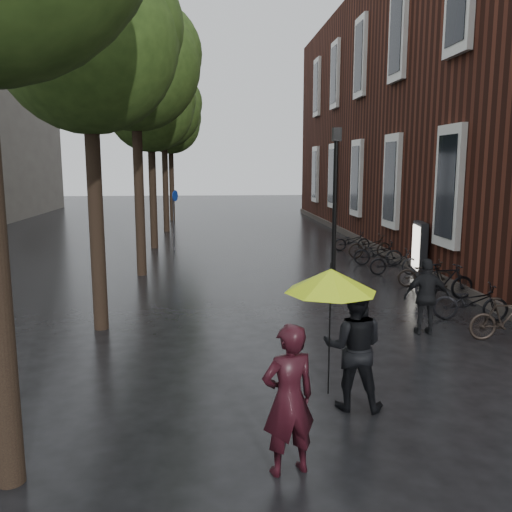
{
  "coord_description": "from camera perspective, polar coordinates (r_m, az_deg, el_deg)",
  "views": [
    {
      "loc": [
        -1.68,
        -5.0,
        3.65
      ],
      "look_at": [
        -0.57,
        7.37,
        1.54
      ],
      "focal_mm": 38.0,
      "sensor_mm": 36.0,
      "label": 1
    }
  ],
  "objects": [
    {
      "name": "lime_umbrella",
      "position": [
        7.09,
        7.88,
        -2.57
      ],
      "size": [
        1.22,
        1.22,
        1.79
      ],
      "rotation": [
        0.0,
        0.0,
        0.27
      ],
      "color": "black",
      "rests_on": "ground"
    },
    {
      "name": "pedestrian_walking",
      "position": [
        12.27,
        17.52,
        -4.1
      ],
      "size": [
        1.01,
        0.49,
        1.67
      ],
      "primitive_type": "imported",
      "rotation": [
        0.0,
        0.0,
        3.05
      ],
      "color": "black",
      "rests_on": "ground"
    },
    {
      "name": "street_trees",
      "position": [
        21.21,
        -11.83,
        16.71
      ],
      "size": [
        4.33,
        34.03,
        8.91
      ],
      "color": "black",
      "rests_on": "ground"
    },
    {
      "name": "ad_lightbox",
      "position": [
        18.78,
        16.82,
        0.76
      ],
      "size": [
        0.27,
        1.17,
        1.77
      ],
      "rotation": [
        0.0,
        0.0,
        -0.16
      ],
      "color": "black",
      "rests_on": "ground"
    },
    {
      "name": "cycle_sign",
      "position": [
        23.41,
        -8.6,
        4.74
      ],
      "size": [
        0.14,
        0.47,
        2.57
      ],
      "rotation": [
        0.0,
        0.0,
        -0.42
      ],
      "color": "#262628",
      "rests_on": "ground"
    },
    {
      "name": "lamp_post",
      "position": [
        16.06,
        8.33,
        6.65
      ],
      "size": [
        0.24,
        0.24,
        4.69
      ],
      "rotation": [
        0.0,
        0.0,
        0.31
      ],
      "color": "black",
      "rests_on": "ground"
    },
    {
      "name": "brick_building",
      "position": [
        27.41,
        21.9,
        13.86
      ],
      "size": [
        10.2,
        33.2,
        12.0
      ],
      "color": "#38160F",
      "rests_on": "ground"
    },
    {
      "name": "person_burgundy",
      "position": [
        6.59,
        3.45,
        -14.83
      ],
      "size": [
        0.77,
        0.62,
        1.85
      ],
      "primitive_type": "imported",
      "rotation": [
        0.0,
        0.0,
        3.43
      ],
      "color": "black",
      "rests_on": "ground"
    },
    {
      "name": "parked_bicycles",
      "position": [
        17.99,
        15.3,
        -0.95
      ],
      "size": [
        2.05,
        12.57,
        1.02
      ],
      "color": "black",
      "rests_on": "ground"
    },
    {
      "name": "person_black",
      "position": [
        8.33,
        10.24,
        -9.42
      ],
      "size": [
        1.08,
        0.94,
        1.91
      ],
      "primitive_type": "imported",
      "rotation": [
        0.0,
        0.0,
        2.88
      ],
      "color": "black",
      "rests_on": "ground"
    }
  ]
}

